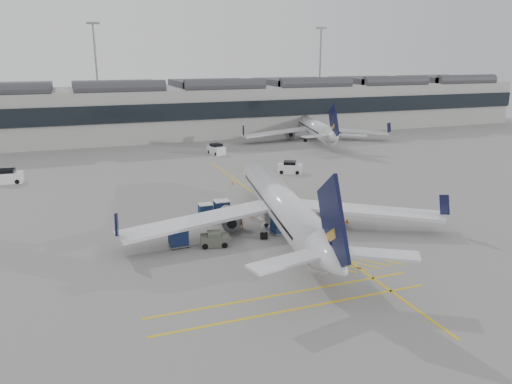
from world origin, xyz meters
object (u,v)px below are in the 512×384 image
object	(u,v)px
ramp_agent_a	(251,211)
baggage_cart_a	(280,225)
belt_loader	(275,219)
airliner_main	(283,206)
pushback_tug	(214,240)
ramp_agent_b	(240,220)

from	to	relation	value
ramp_agent_a	baggage_cart_a	bearing A→B (deg)	-124.33
belt_loader	baggage_cart_a	distance (m)	3.21
airliner_main	belt_loader	xyz separation A→B (m)	(0.35, 2.79, -2.30)
baggage_cart_a	pushback_tug	world-z (taller)	baggage_cart_a
belt_loader	baggage_cart_a	xyz separation A→B (m)	(-0.78, -3.09, 0.37)
baggage_cart_a	ramp_agent_a	bearing A→B (deg)	95.06
belt_loader	baggage_cart_a	world-z (taller)	belt_loader
pushback_tug	ramp_agent_b	bearing A→B (deg)	57.04
ramp_agent_a	pushback_tug	world-z (taller)	ramp_agent_a
ramp_agent_a	pushback_tug	xyz separation A→B (m)	(-6.39, -6.90, -0.20)
airliner_main	pushback_tug	distance (m)	8.20
airliner_main	baggage_cart_a	size ratio (longest dim) A/B	20.47
belt_loader	ramp_agent_b	world-z (taller)	belt_loader
airliner_main	ramp_agent_a	xyz separation A→B (m)	(-1.40, 5.63, -2.04)
ramp_agent_a	ramp_agent_b	size ratio (longest dim) A/B	1.01
belt_loader	baggage_cart_a	bearing A→B (deg)	-104.42
ramp_agent_a	pushback_tug	bearing A→B (deg)	-176.28
ramp_agent_b	pushback_tug	bearing A→B (deg)	31.02
belt_loader	pushback_tug	world-z (taller)	belt_loader
airliner_main	ramp_agent_b	distance (m)	5.15
baggage_cart_a	ramp_agent_b	size ratio (longest dim) A/B	1.07
pushback_tug	airliner_main	bearing A→B (deg)	20.60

